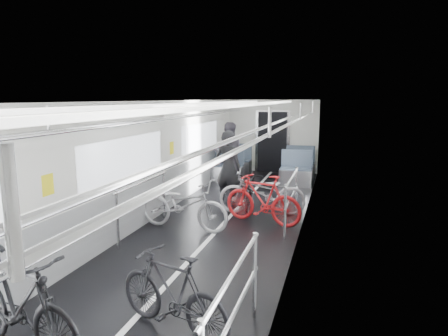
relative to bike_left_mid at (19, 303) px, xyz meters
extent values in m
cube|color=black|center=(0.74, 3.38, -0.53)|extent=(3.00, 14.00, 0.01)
cube|color=white|center=(0.74, 3.38, 1.86)|extent=(3.00, 14.00, 0.02)
cube|color=silver|center=(-0.76, 3.38, 0.66)|extent=(0.02, 14.00, 2.40)
cube|color=silver|center=(2.24, 3.38, 0.66)|extent=(0.02, 14.00, 2.40)
cube|color=silver|center=(0.74, 10.38, 0.66)|extent=(3.00, 0.02, 2.40)
cube|color=white|center=(0.74, 3.38, -0.53)|extent=(0.08, 13.80, 0.01)
cube|color=gray|center=(-0.73, 3.38, -0.09)|extent=(0.01, 13.90, 0.90)
cube|color=gray|center=(2.21, 3.38, -0.09)|extent=(0.01, 13.90, 0.90)
cube|color=white|center=(-0.73, 3.38, 0.86)|extent=(0.01, 10.80, 0.75)
cube|color=white|center=(2.21, 3.38, 0.86)|extent=(0.01, 10.80, 0.75)
cube|color=white|center=(0.19, 3.38, 1.80)|extent=(0.14, 13.40, 0.05)
cube|color=white|center=(1.29, 3.38, 1.80)|extent=(0.14, 13.40, 0.05)
cube|color=black|center=(0.74, 10.32, 0.46)|extent=(0.95, 0.10, 2.00)
imported|color=black|center=(0.00, 0.00, 0.00)|extent=(1.85, 0.95, 1.07)
imported|color=#A5A4A9|center=(0.11, 3.94, -0.06)|extent=(1.89, 0.85, 0.96)
imported|color=black|center=(1.25, 0.77, -0.09)|extent=(1.55, 0.89, 0.90)
imported|color=#B1B0B5|center=(1.34, 5.30, -0.06)|extent=(1.89, 0.86, 0.96)
imported|color=red|center=(1.47, 4.70, -0.04)|extent=(1.71, 0.91, 0.99)
imported|color=black|center=(1.01, 5.67, -0.10)|extent=(0.80, 1.71, 0.86)
imported|color=black|center=(0.47, 5.77, 0.34)|extent=(0.71, 0.55, 1.74)
imported|color=#2F2B33|center=(-0.19, 8.22, 0.35)|extent=(1.00, 0.86, 1.77)
camera|label=1|loc=(2.84, -2.83, 1.92)|focal=32.00mm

